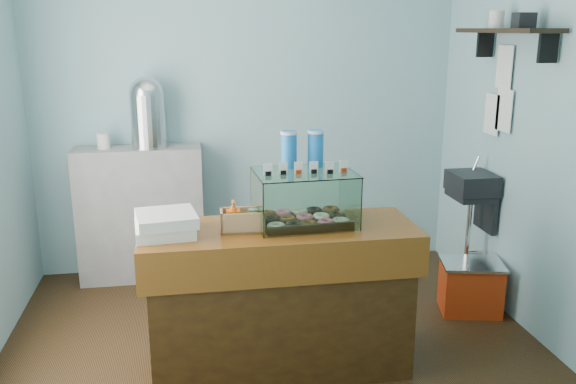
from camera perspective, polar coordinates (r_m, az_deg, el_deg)
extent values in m
plane|color=black|center=(4.12, -1.31, -14.19)|extent=(3.50, 3.50, 0.00)
cube|color=#85B8C2|center=(5.12, -3.86, 8.15)|extent=(3.50, 0.04, 2.80)
cube|color=#85B8C2|center=(2.21, 4.13, -1.12)|extent=(3.50, 0.04, 2.80)
cube|color=#85B8C2|center=(4.26, 22.67, 5.62)|extent=(0.04, 3.00, 2.80)
cube|color=black|center=(4.74, 16.85, 0.82)|extent=(0.30, 0.35, 0.15)
cube|color=black|center=(4.85, 18.05, -1.41)|extent=(0.04, 0.30, 0.35)
cylinder|color=silver|center=(4.83, 17.19, 2.52)|extent=(0.02, 0.02, 0.12)
cylinder|color=silver|center=(4.84, 16.54, -3.20)|extent=(0.04, 0.04, 0.45)
cube|color=black|center=(4.40, 19.73, 14.04)|extent=(0.25, 1.00, 0.03)
cube|color=black|center=(4.09, 23.16, 12.30)|extent=(0.12, 0.03, 0.18)
cube|color=black|center=(4.79, 17.97, 13.00)|extent=(0.12, 0.03, 0.18)
cube|color=white|center=(4.63, 19.56, 7.20)|extent=(0.01, 0.21, 0.30)
cube|color=white|center=(4.78, 18.53, 6.91)|extent=(0.01, 0.21, 0.30)
cube|color=white|center=(4.64, 19.59, 10.96)|extent=(0.01, 0.21, 0.30)
cube|color=#462A0D|center=(3.71, -0.78, -10.39)|extent=(1.50, 0.56, 0.84)
cube|color=#4C1C0A|center=(3.54, -0.81, -3.80)|extent=(1.60, 0.60, 0.06)
cube|color=#4C1C0A|center=(3.32, -0.05, -7.30)|extent=(1.60, 0.04, 0.18)
cube|color=#97979A|center=(5.11, -13.58, -2.02)|extent=(1.00, 0.32, 1.10)
cube|color=#35200F|center=(3.60, 1.51, -2.82)|extent=(0.52, 0.39, 0.02)
torus|color=silver|center=(3.44, -1.11, -3.21)|extent=(0.10, 0.10, 0.03)
torus|color=black|center=(3.46, 0.46, -3.10)|extent=(0.10, 0.10, 0.03)
torus|color=brown|center=(3.48, 2.00, -2.98)|extent=(0.10, 0.10, 0.03)
torus|color=#E96D81|center=(3.50, 3.53, -2.87)|extent=(0.10, 0.10, 0.03)
torus|color=silver|center=(3.53, 5.04, -2.76)|extent=(0.10, 0.10, 0.03)
torus|color=black|center=(3.55, -1.51, -2.61)|extent=(0.10, 0.10, 0.03)
torus|color=brown|center=(3.57, 0.01, -2.51)|extent=(0.10, 0.10, 0.03)
torus|color=#E96D81|center=(3.59, 1.52, -2.41)|extent=(0.10, 0.10, 0.03)
torus|color=silver|center=(3.61, 3.00, -2.30)|extent=(0.10, 0.10, 0.03)
torus|color=black|center=(3.64, 4.46, -2.20)|extent=(0.10, 0.10, 0.03)
torus|color=brown|center=(3.66, -1.87, -2.06)|extent=(0.10, 0.10, 0.03)
torus|color=#E96D81|center=(3.68, -0.40, -1.96)|extent=(0.10, 0.10, 0.03)
torus|color=silver|center=(3.70, 1.06, -1.86)|extent=(0.10, 0.10, 0.03)
torus|color=black|center=(3.72, 2.50, -1.77)|extent=(0.10, 0.10, 0.03)
torus|color=brown|center=(3.75, 3.92, -1.67)|extent=(0.10, 0.10, 0.03)
cube|color=white|center=(3.37, 2.39, -1.54)|extent=(0.56, 0.04, 0.31)
cube|color=white|center=(3.75, 0.76, 0.20)|extent=(0.56, 0.04, 0.31)
cube|color=white|center=(3.50, -2.93, -0.90)|extent=(0.03, 0.41, 0.31)
cube|color=white|center=(3.63, 5.83, -0.35)|extent=(0.03, 0.41, 0.31)
cube|color=white|center=(3.52, 1.55, 1.83)|extent=(0.60, 0.45, 0.01)
cube|color=white|center=(3.41, -1.84, 2.08)|extent=(0.05, 0.01, 0.07)
cube|color=black|center=(3.42, -1.84, 1.70)|extent=(0.03, 0.02, 0.02)
cube|color=white|center=(3.43, -0.39, 2.15)|extent=(0.05, 0.01, 0.07)
cube|color=black|center=(3.43, -0.39, 1.78)|extent=(0.03, 0.02, 0.02)
cube|color=white|center=(3.45, 1.05, 2.22)|extent=(0.05, 0.01, 0.07)
cube|color=#B62F0E|center=(3.45, 1.04, 1.85)|extent=(0.03, 0.02, 0.02)
cube|color=white|center=(3.47, 2.46, 2.29)|extent=(0.05, 0.01, 0.07)
cube|color=black|center=(3.48, 2.46, 1.92)|extent=(0.03, 0.02, 0.02)
cube|color=white|center=(3.49, 3.86, 2.36)|extent=(0.05, 0.01, 0.07)
cube|color=black|center=(3.50, 3.86, 1.99)|extent=(0.03, 0.02, 0.02)
cube|color=white|center=(3.52, 5.24, 2.43)|extent=(0.05, 0.01, 0.07)
cube|color=#B62F0E|center=(3.53, 5.23, 2.06)|extent=(0.03, 0.02, 0.02)
cylinder|color=blue|center=(3.61, 0.09, 4.01)|extent=(0.09, 0.09, 0.22)
cylinder|color=silver|center=(3.59, 0.09, 5.58)|extent=(0.10, 0.10, 0.02)
cylinder|color=blue|center=(3.64, 2.60, 4.11)|extent=(0.09, 0.09, 0.22)
cylinder|color=silver|center=(3.63, 2.62, 5.66)|extent=(0.10, 0.10, 0.02)
cube|color=tan|center=(3.49, -4.27, -3.49)|extent=(0.26, 0.16, 0.01)
cube|color=tan|center=(3.41, -4.23, -2.99)|extent=(0.25, 0.02, 0.12)
cube|color=tan|center=(3.54, -4.35, -2.31)|extent=(0.25, 0.02, 0.12)
cube|color=tan|center=(3.47, -6.24, -2.71)|extent=(0.02, 0.15, 0.12)
cube|color=tan|center=(3.48, -2.35, -2.58)|extent=(0.02, 0.15, 0.12)
imported|color=orange|center=(3.46, -5.13, -2.12)|extent=(0.08, 0.08, 0.17)
cylinder|color=#467C22|center=(3.48, -3.30, -2.58)|extent=(0.06, 0.06, 0.10)
cylinder|color=silver|center=(3.46, -3.31, -1.71)|extent=(0.05, 0.05, 0.01)
cube|color=silver|center=(3.47, -11.46, -3.42)|extent=(0.35, 0.35, 0.06)
cube|color=silver|center=(3.44, -11.34, -2.45)|extent=(0.36, 0.36, 0.06)
cylinder|color=silver|center=(4.97, -12.81, 4.16)|extent=(0.30, 0.30, 0.01)
cylinder|color=silver|center=(4.94, -12.95, 6.56)|extent=(0.27, 0.27, 0.41)
sphere|color=silver|center=(4.91, -13.10, 8.93)|extent=(0.27, 0.27, 0.27)
cube|color=#B8310E|center=(4.69, 16.70, -8.60)|extent=(0.47, 0.40, 0.36)
cube|color=silver|center=(4.62, 16.88, -6.43)|extent=(0.50, 0.42, 0.02)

